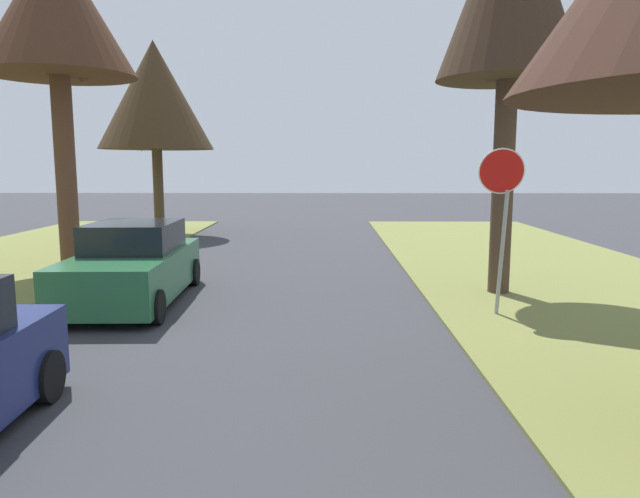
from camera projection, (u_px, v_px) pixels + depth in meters
stop_sign_far at (502, 195)px, 10.20m from camera, size 0.81×0.52×2.95m
street_tree_left_mid_b at (56, 10)px, 14.41m from camera, size 3.79×3.79×8.23m
street_tree_left_far at (155, 96)px, 21.72m from camera, size 4.25×4.25×7.23m
parked_sedan_green at (133, 266)px, 11.54m from camera, size 2.07×4.46×1.57m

